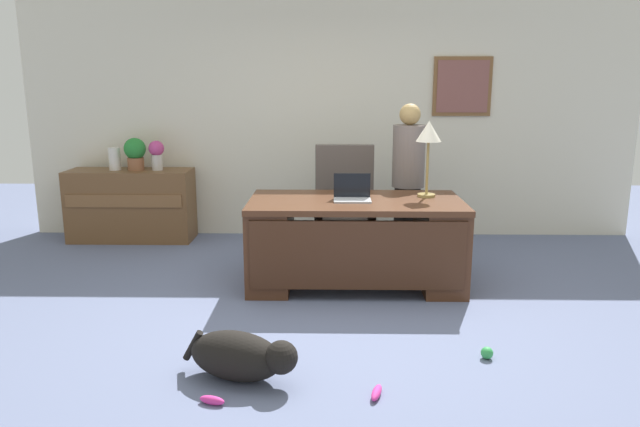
{
  "coord_description": "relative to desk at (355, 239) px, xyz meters",
  "views": [
    {
      "loc": [
        -0.0,
        -4.27,
        1.77
      ],
      "look_at": [
        -0.08,
        0.3,
        0.75
      ],
      "focal_mm": 33.09,
      "sensor_mm": 36.0,
      "label": 1
    }
  ],
  "objects": [
    {
      "name": "vase_with_flowers",
      "position": [
        -2.16,
        1.51,
        0.58
      ],
      "size": [
        0.17,
        0.17,
        0.33
      ],
      "color": "beige",
      "rests_on": "credenza"
    },
    {
      "name": "dog_toy_plush",
      "position": [
        0.05,
        -1.93,
        -0.39
      ],
      "size": [
        0.1,
        0.18,
        0.05
      ],
      "primitive_type": "ellipsoid",
      "rotation": [
        0.0,
        0.0,
        4.43
      ],
      "color": "#D8338C",
      "rests_on": "ground_plane"
    },
    {
      "name": "potted_plant",
      "position": [
        -2.4,
        1.51,
        0.58
      ],
      "size": [
        0.24,
        0.24,
        0.36
      ],
      "color": "brown",
      "rests_on": "credenza"
    },
    {
      "name": "ground_plane",
      "position": [
        -0.22,
        -0.74,
        -0.42
      ],
      "size": [
        12.0,
        12.0,
        0.0
      ],
      "primitive_type": "plane",
      "color": "slate"
    },
    {
      "name": "desk_lamp",
      "position": [
        0.64,
        0.18,
        0.89
      ],
      "size": [
        0.22,
        0.22,
        0.67
      ],
      "color": "#9E8447",
      "rests_on": "desk"
    },
    {
      "name": "dog_toy_bone",
      "position": [
        -0.88,
        -2.03,
        -0.39
      ],
      "size": [
        0.16,
        0.09,
        0.05
      ],
      "primitive_type": "ellipsoid",
      "rotation": [
        0.0,
        0.0,
        6.0
      ],
      "color": "#D8338C",
      "rests_on": "ground_plane"
    },
    {
      "name": "dog_toy_ball",
      "position": [
        0.81,
        -1.44,
        -0.38
      ],
      "size": [
        0.08,
        0.08,
        0.08
      ],
      "primitive_type": "sphere",
      "color": "green",
      "rests_on": "ground_plane"
    },
    {
      "name": "person_standing",
      "position": [
        0.55,
        0.8,
        0.38
      ],
      "size": [
        0.32,
        0.32,
        1.57
      ],
      "color": "#262323",
      "rests_on": "ground_plane"
    },
    {
      "name": "back_wall",
      "position": [
        -0.21,
        1.86,
        0.93
      ],
      "size": [
        7.0,
        0.16,
        2.7
      ],
      "color": "beige",
      "rests_on": "ground_plane"
    },
    {
      "name": "dog_lying",
      "position": [
        -0.76,
        -1.74,
        -0.26
      ],
      "size": [
        0.74,
        0.48,
        0.3
      ],
      "color": "black",
      "rests_on": "ground_plane"
    },
    {
      "name": "laptop",
      "position": [
        -0.03,
        0.01,
        0.41
      ],
      "size": [
        0.32,
        0.22,
        0.22
      ],
      "color": "#B2B5BA",
      "rests_on": "desk"
    },
    {
      "name": "vase_empty",
      "position": [
        -2.64,
        1.51,
        0.51
      ],
      "size": [
        0.13,
        0.13,
        0.25
      ],
      "primitive_type": "cylinder",
      "color": "silver",
      "rests_on": "credenza"
    },
    {
      "name": "armchair",
      "position": [
        -0.08,
        0.87,
        0.08
      ],
      "size": [
        0.6,
        0.59,
        1.14
      ],
      "color": "#564C47",
      "rests_on": "ground_plane"
    },
    {
      "name": "credenza",
      "position": [
        -2.49,
        1.5,
        -0.02
      ],
      "size": [
        1.38,
        0.5,
        0.81
      ],
      "color": "brown",
      "rests_on": "ground_plane"
    },
    {
      "name": "desk",
      "position": [
        0.0,
        0.0,
        0.0
      ],
      "size": [
        1.86,
        0.95,
        0.77
      ],
      "color": "#4C2B19",
      "rests_on": "ground_plane"
    }
  ]
}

